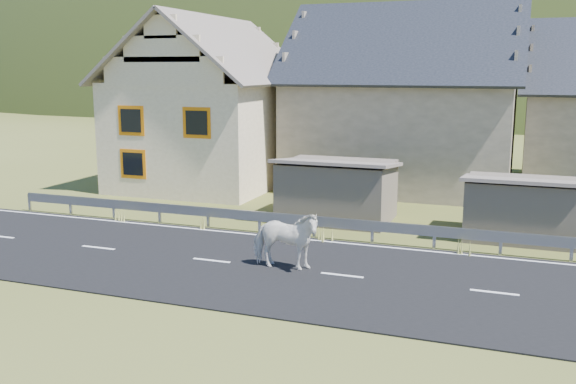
% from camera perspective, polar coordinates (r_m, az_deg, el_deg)
% --- Properties ---
extents(ground, '(160.00, 160.00, 0.00)m').
position_cam_1_polar(ground, '(17.84, 4.83, -7.52)').
color(ground, '#393E13').
rests_on(ground, ground).
extents(road, '(60.00, 7.00, 0.04)m').
position_cam_1_polar(road, '(17.83, 4.83, -7.46)').
color(road, black).
rests_on(road, ground).
extents(lane_markings, '(60.00, 6.60, 0.01)m').
position_cam_1_polar(lane_markings, '(17.82, 4.83, -7.38)').
color(lane_markings, silver).
rests_on(lane_markings, road).
extents(guardrail, '(28.10, 0.09, 0.75)m').
position_cam_1_polar(guardrail, '(21.12, 7.51, -3.05)').
color(guardrail, '#93969B').
rests_on(guardrail, ground).
extents(shed_left, '(4.30, 3.30, 2.40)m').
position_cam_1_polar(shed_left, '(24.15, 4.40, 0.09)').
color(shed_left, '#706354').
rests_on(shed_left, ground).
extents(shed_right, '(3.80, 2.90, 2.20)m').
position_cam_1_polar(shed_right, '(22.82, 19.95, -1.45)').
color(shed_right, '#706354').
rests_on(shed_right, ground).
extents(house_cream, '(7.80, 9.80, 8.30)m').
position_cam_1_polar(house_cream, '(31.82, -6.88, 8.56)').
color(house_cream, '#FDE6BB').
rests_on(house_cream, ground).
extents(house_stone_a, '(10.80, 9.80, 8.90)m').
position_cam_1_polar(house_stone_a, '(31.82, 10.48, 8.96)').
color(house_stone_a, tan).
rests_on(house_stone_a, ground).
extents(mountain, '(440.00, 280.00, 260.00)m').
position_cam_1_polar(mountain, '(198.01, 20.17, 2.84)').
color(mountain, '#253915').
rests_on(mountain, ground).
extents(conifer_patch, '(76.00, 50.00, 28.00)m').
position_cam_1_polar(conifer_patch, '(139.61, -5.12, 11.05)').
color(conifer_patch, black).
rests_on(conifer_patch, ground).
extents(horse, '(1.02, 2.07, 1.71)m').
position_cam_1_polar(horse, '(18.08, -0.27, -4.25)').
color(horse, white).
rests_on(horse, road).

